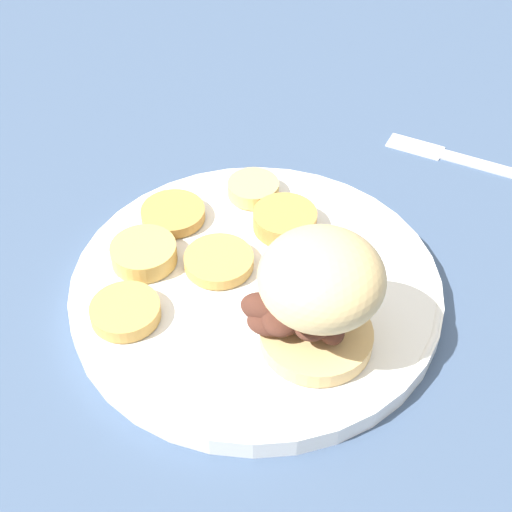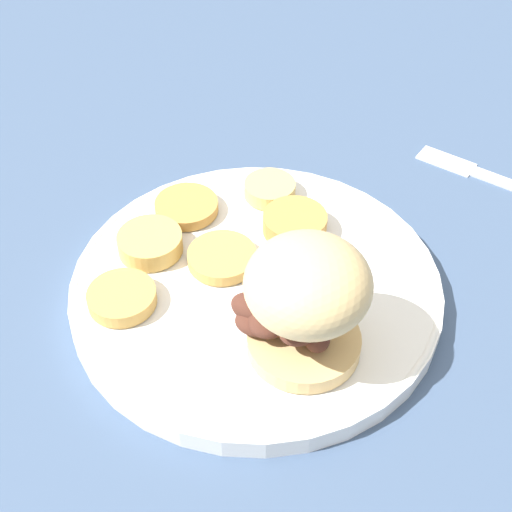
% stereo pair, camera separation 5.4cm
% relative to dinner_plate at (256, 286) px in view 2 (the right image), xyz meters
% --- Properties ---
extents(ground_plane, '(4.00, 4.00, 0.00)m').
position_rel_dinner_plate_xyz_m(ground_plane, '(0.00, 0.00, -0.01)').
color(ground_plane, '#3D5170').
extents(dinner_plate, '(0.29, 0.29, 0.02)m').
position_rel_dinner_plate_xyz_m(dinner_plate, '(0.00, 0.00, 0.00)').
color(dinner_plate, white).
rests_on(dinner_plate, ground_plane).
extents(sandwich, '(0.10, 0.09, 0.09)m').
position_rel_dinner_plate_xyz_m(sandwich, '(-0.07, 0.01, 0.06)').
color(sandwich, tan).
rests_on(sandwich, dinner_plate).
extents(potato_round_0, '(0.05, 0.05, 0.02)m').
position_rel_dinner_plate_xyz_m(potato_round_0, '(0.08, 0.05, 0.02)').
color(potato_round_0, tan).
rests_on(potato_round_0, dinner_plate).
extents(potato_round_1, '(0.05, 0.05, 0.01)m').
position_rel_dinner_plate_xyz_m(potato_round_1, '(0.04, 0.10, 0.01)').
color(potato_round_1, tan).
rests_on(potato_round_1, dinner_plate).
extents(potato_round_2, '(0.06, 0.06, 0.01)m').
position_rel_dinner_plate_xyz_m(potato_round_2, '(0.03, 0.01, 0.01)').
color(potato_round_2, tan).
rests_on(potato_round_2, dinner_plate).
extents(potato_round_3, '(0.05, 0.05, 0.01)m').
position_rel_dinner_plate_xyz_m(potato_round_3, '(0.08, -0.07, 0.01)').
color(potato_round_3, '#DBB766').
rests_on(potato_round_3, dinner_plate).
extents(potato_round_4, '(0.05, 0.05, 0.01)m').
position_rel_dinner_plate_xyz_m(potato_round_4, '(0.10, -0.00, 0.01)').
color(potato_round_4, '#BC8942').
rests_on(potato_round_4, dinner_plate).
extents(potato_round_5, '(0.05, 0.05, 0.02)m').
position_rel_dinner_plate_xyz_m(potato_round_5, '(0.03, -0.06, 0.02)').
color(potato_round_5, '#BC8942').
rests_on(potato_round_5, dinner_plate).
extents(fork, '(0.15, 0.07, 0.00)m').
position_rel_dinner_plate_xyz_m(fork, '(-0.01, -0.27, -0.01)').
color(fork, silver).
rests_on(fork, ground_plane).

